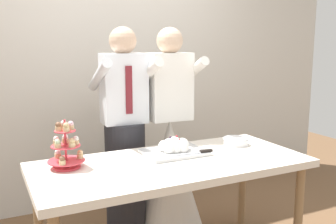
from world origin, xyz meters
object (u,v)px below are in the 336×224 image
cupcake_stand (66,148)px  person_bride (170,159)px  dessert_table (172,172)px  plate_stack (236,141)px  person_groom (125,144)px  main_cake_tray (174,148)px

cupcake_stand → person_bride: person_bride is taller
dessert_table → cupcake_stand: bearing=165.4°
plate_stack → person_groom: bearing=145.9°
person_groom → cupcake_stand: bearing=-139.4°
dessert_table → main_cake_tray: main_cake_tray is taller
plate_stack → person_bride: 0.60m
dessert_table → plate_stack: bearing=14.1°
plate_stack → person_groom: person_groom is taller
main_cake_tray → person_bride: person_bride is taller
dessert_table → person_groom: 0.65m
dessert_table → person_groom: size_ratio=1.08×
dessert_table → plate_stack: size_ratio=9.31×
plate_stack → person_bride: person_bride is taller
plate_stack → cupcake_stand: bearing=179.4°
person_groom → person_bride: same height
person_groom → person_bride: bearing=-6.4°
plate_stack → person_groom: 0.87m
main_cake_tray → plate_stack: main_cake_tray is taller
dessert_table → person_bride: size_ratio=1.08×
main_cake_tray → person_bride: bearing=67.6°
dessert_table → person_bride: (0.28, 0.60, -0.12)m
plate_stack → main_cake_tray: bearing=-178.3°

